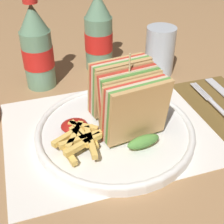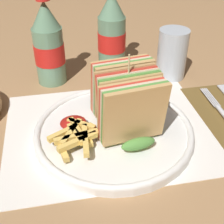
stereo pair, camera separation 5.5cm
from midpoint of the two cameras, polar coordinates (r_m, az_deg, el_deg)
The scene contains 9 objects.
ground_plane at distance 0.56m, azimuth 4.16°, elevation -4.27°, with size 4.00×4.00×0.00m, color #9E754C.
placemat at distance 0.57m, azimuth 2.25°, elevation -3.34°, with size 0.38×0.30×0.00m.
plate_main at distance 0.55m, azimuth 3.25°, elevation -3.79°, with size 0.28×0.28×0.02m.
club_sandwich at distance 0.53m, azimuth 5.81°, elevation 1.92°, with size 0.11×0.16×0.14m.
fries_pile at distance 0.51m, azimuth -3.47°, elevation -4.40°, with size 0.08×0.11×0.02m.
ketchup_blob at distance 0.55m, azimuth -4.24°, elevation -2.07°, with size 0.05×0.04×0.02m.
coke_bottle_near at distance 0.70m, azimuth -9.28°, elevation 11.88°, with size 0.07×0.07×0.20m.
coke_bottle_far at distance 0.75m, azimuth 2.11°, elevation 14.12°, with size 0.07×0.07×0.20m.
glass_near at distance 0.74m, azimuth 13.02°, elevation 9.76°, with size 0.07×0.07×0.11m.
Camera 2 is at (-0.10, -0.42, 0.36)m, focal length 50.00 mm.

